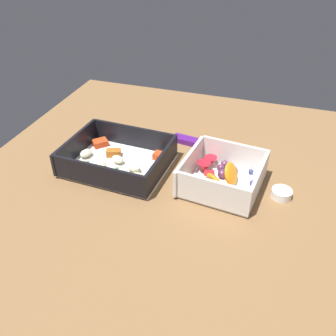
# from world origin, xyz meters

# --- Properties ---
(table_surface) EXTENTS (0.80, 0.80, 0.02)m
(table_surface) POSITION_xyz_m (0.00, 0.00, 0.01)
(table_surface) COLOR brown
(table_surface) RESTS_ON ground
(pasta_container) EXTENTS (0.21, 0.17, 0.05)m
(pasta_container) POSITION_xyz_m (-0.12, -0.01, 0.04)
(pasta_container) COLOR white
(pasta_container) RESTS_ON table_surface
(fruit_bowl) EXTENTS (0.15, 0.15, 0.06)m
(fruit_bowl) POSITION_xyz_m (0.09, -0.01, 0.04)
(fruit_bowl) COLOR white
(fruit_bowl) RESTS_ON table_surface
(candy_bar) EXTENTS (0.07, 0.03, 0.01)m
(candy_bar) POSITION_xyz_m (-0.01, 0.13, 0.03)
(candy_bar) COLOR #51197A
(candy_bar) RESTS_ON table_surface
(paper_cup_liner) EXTENTS (0.04, 0.04, 0.02)m
(paper_cup_liner) POSITION_xyz_m (0.20, -0.00, 0.03)
(paper_cup_liner) COLOR white
(paper_cup_liner) RESTS_ON table_surface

